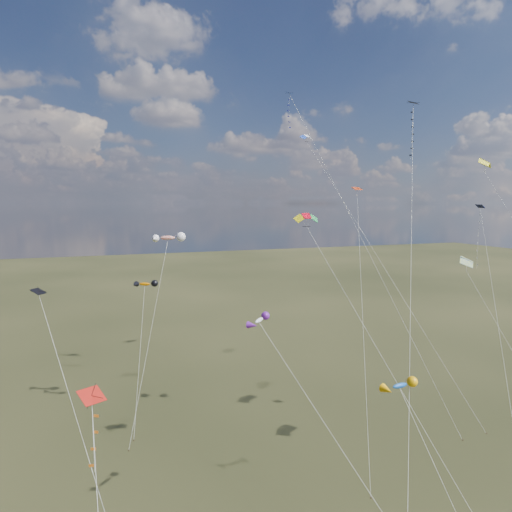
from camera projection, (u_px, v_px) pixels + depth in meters
name	position (u px, v px, depth m)	size (l,w,h in m)	color
diamond_black_high	(412.00, 149.00, 45.15)	(17.73, 23.03, 34.67)	black
diamond_navy_tall	(301.00, 132.00, 59.65)	(10.15, 23.56, 39.07)	#081C52
diamond_black_mid	(60.00, 363.00, 31.32)	(5.69, 9.12, 18.24)	black
diamond_red_low	(94.00, 445.00, 23.08)	(1.49, 9.98, 14.81)	#A51910
diamond_navy_right	(480.00, 246.00, 48.03)	(7.55, 13.52, 24.17)	#0C1045
diamond_orange_center	(360.00, 257.00, 46.15)	(6.94, 13.77, 26.05)	red
parafoil_yellow	(486.00, 162.00, 47.37)	(2.78, 21.78, 29.38)	yellow
parafoil_blue_white	(308.00, 138.00, 69.03)	(8.11, 30.17, 35.06)	blue
parafoil_striped	(467.00, 260.00, 42.69)	(8.01, 9.82, 19.73)	#E6E605
parafoil_tricolor	(308.00, 217.00, 42.02)	(7.01, 19.36, 23.71)	yellow
novelty_orange_black	(145.00, 285.00, 53.86)	(3.95, 9.54, 15.28)	#C86500
novelty_white_purple	(260.00, 322.00, 34.80)	(8.74, 12.68, 15.75)	silver
novelty_redwhite_stripe	(168.00, 238.00, 53.28)	(7.68, 10.45, 20.89)	red
novelty_blue_yellow	(400.00, 387.00, 30.81)	(2.60, 10.23, 12.41)	#1451B5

